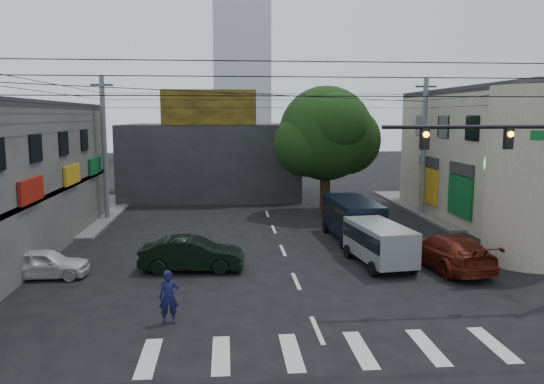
{
  "coord_description": "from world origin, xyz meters",
  "views": [
    {
      "loc": [
        -2.8,
        -18.67,
        6.68
      ],
      "look_at": [
        -0.81,
        4.0,
        3.4
      ],
      "focal_mm": 35.0,
      "sensor_mm": 36.0,
      "label": 1
    }
  ],
  "objects": [
    {
      "name": "ground",
      "position": [
        0.0,
        0.0,
        0.0
      ],
      "size": [
        160.0,
        160.0,
        0.0
      ],
      "primitive_type": "plane",
      "color": "black",
      "rests_on": "ground"
    },
    {
      "name": "sidewalk_far_left",
      "position": [
        -18.0,
        18.0,
        0.07
      ],
      "size": [
        16.0,
        16.0,
        0.15
      ],
      "primitive_type": "cube",
      "color": "#514F4C",
      "rests_on": "ground"
    },
    {
      "name": "sidewalk_far_right",
      "position": [
        18.0,
        18.0,
        0.07
      ],
      "size": [
        16.0,
        16.0,
        0.15
      ],
      "primitive_type": "cube",
      "color": "#514F4C",
      "rests_on": "ground"
    },
    {
      "name": "corner_column",
      "position": [
        11.0,
        4.0,
        4.0
      ],
      "size": [
        4.0,
        4.0,
        8.0
      ],
      "primitive_type": "cylinder",
      "color": "gray",
      "rests_on": "ground"
    },
    {
      "name": "building_far",
      "position": [
        -4.0,
        26.0,
        3.0
      ],
      "size": [
        14.0,
        10.0,
        6.0
      ],
      "primitive_type": "cube",
      "color": "#232326",
      "rests_on": "ground"
    },
    {
      "name": "billboard",
      "position": [
        -4.0,
        21.1,
        7.3
      ],
      "size": [
        7.0,
        0.3,
        2.6
      ],
      "primitive_type": "cube",
      "color": "olive",
      "rests_on": "building_far"
    },
    {
      "name": "tower_distant",
      "position": [
        0.0,
        70.0,
        22.0
      ],
      "size": [
        9.0,
        9.0,
        44.0
      ],
      "primitive_type": "cube",
      "color": "silver",
      "rests_on": "ground"
    },
    {
      "name": "street_tree",
      "position": [
        4.0,
        17.0,
        5.47
      ],
      "size": [
        6.4,
        6.4,
        8.7
      ],
      "color": "black",
      "rests_on": "ground"
    },
    {
      "name": "traffic_gantry",
      "position": [
        7.82,
        -1.0,
        4.83
      ],
      "size": [
        7.1,
        0.35,
        7.2
      ],
      "color": "black",
      "rests_on": "ground"
    },
    {
      "name": "utility_pole_far_left",
      "position": [
        -10.5,
        16.0,
        4.6
      ],
      "size": [
        0.32,
        0.32,
        9.2
      ],
      "primitive_type": "cylinder",
      "color": "#59595B",
      "rests_on": "ground"
    },
    {
      "name": "utility_pole_far_right",
      "position": [
        10.5,
        16.0,
        4.6
      ],
      "size": [
        0.32,
        0.32,
        9.2
      ],
      "primitive_type": "cylinder",
      "color": "#59595B",
      "rests_on": "ground"
    },
    {
      "name": "dark_sedan",
      "position": [
        -4.3,
        3.89,
        0.73
      ],
      "size": [
        2.27,
        4.71,
        1.47
      ],
      "primitive_type": "imported",
      "rotation": [
        0.0,
        0.0,
        1.49
      ],
      "color": "black",
      "rests_on": "ground"
    },
    {
      "name": "white_compact",
      "position": [
        -10.34,
        3.38,
        0.61
      ],
      "size": [
        1.44,
        3.58,
        1.22
      ],
      "primitive_type": "imported",
      "rotation": [
        0.0,
        0.0,
        1.57
      ],
      "color": "silver",
      "rests_on": "ground"
    },
    {
      "name": "maroon_sedan",
      "position": [
        6.89,
        3.28,
        0.78
      ],
      "size": [
        3.45,
        5.86,
        1.55
      ],
      "primitive_type": "imported",
      "rotation": [
        0.0,
        0.0,
        3.26
      ],
      "color": "#51130B",
      "rests_on": "ground"
    },
    {
      "name": "silver_minivan",
      "position": [
        4.01,
        3.96,
        0.94
      ],
      "size": [
        4.83,
        2.93,
        1.88
      ],
      "primitive_type": null,
      "rotation": [
        0.0,
        0.0,
        1.7
      ],
      "color": "gray",
      "rests_on": "ground"
    },
    {
      "name": "navy_van",
      "position": [
        4.02,
        9.09,
        1.09
      ],
      "size": [
        5.64,
        2.59,
        2.18
      ],
      "primitive_type": null,
      "rotation": [
        0.0,
        0.0,
        1.62
      ],
      "color": "black",
      "rests_on": "ground"
    },
    {
      "name": "traffic_officer",
      "position": [
        -4.69,
        -2.0,
        0.87
      ],
      "size": [
        0.73,
        0.56,
        1.75
      ],
      "primitive_type": "imported",
      "rotation": [
        0.0,
        0.0,
        0.11
      ],
      "color": "#11133E",
      "rests_on": "ground"
    }
  ]
}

